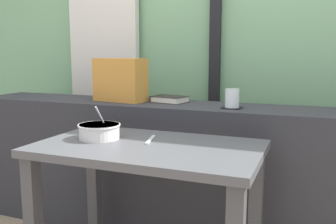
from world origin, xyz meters
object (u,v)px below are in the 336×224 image
coaster_square (232,108)px  throw_pillow (120,80)px  closed_book (169,99)px  breakfast_table (148,173)px  soup_bowl (99,131)px  fork_utensil (150,140)px  juice_glass (232,99)px

coaster_square → throw_pillow: throw_pillow is taller
coaster_square → closed_book: 0.42m
closed_book → throw_pillow: 0.32m
breakfast_table → closed_book: closed_book is taller
breakfast_table → coaster_square: 0.62m
coaster_square → soup_bowl: (-0.52, -0.48, -0.07)m
coaster_square → closed_book: (-0.40, 0.11, 0.02)m
throw_pillow → fork_utensil: throw_pillow is taller
soup_bowl → closed_book: bearing=78.8°
coaster_square → closed_book: size_ratio=0.46×
juice_glass → soup_bowl: juice_glass is taller
breakfast_table → fork_utensil: 0.15m
closed_book → fork_utensil: bearing=-77.6°
soup_bowl → fork_utensil: bearing=13.1°
breakfast_table → throw_pillow: 0.80m
coaster_square → soup_bowl: bearing=-137.1°
coaster_square → juice_glass: 0.05m
breakfast_table → fork_utensil: bearing=106.6°
soup_bowl → juice_glass: bearing=42.9°
coaster_square → soup_bowl: soup_bowl is taller
closed_book → throw_pillow: (-0.30, -0.06, 0.11)m
closed_book → fork_utensil: size_ratio=1.29×
breakfast_table → juice_glass: bearing=62.7°
breakfast_table → soup_bowl: bearing=175.2°
coaster_square → closed_book: closed_book is taller
coaster_square → closed_book: bearing=164.5°
closed_book → soup_bowl: 0.61m
breakfast_table → juice_glass: size_ratio=9.85×
closed_book → soup_bowl: bearing=-101.2°
breakfast_table → throw_pillow: (-0.44, 0.56, 0.36)m
fork_utensil → breakfast_table: bearing=-86.0°
coaster_square → throw_pillow: bearing=175.7°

